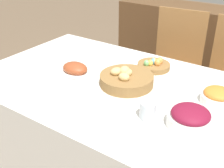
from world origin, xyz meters
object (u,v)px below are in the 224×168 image
(sideboard, at_px, (187,46))
(knife, at_px, (115,131))
(drinking_cup, at_px, (148,110))
(bread_basket, at_px, (126,79))
(egg_basket, at_px, (154,65))
(ham_platter, at_px, (75,69))
(carrot_bowl, at_px, (218,96))
(dinner_plate, at_px, (90,120))
(butter_dish, at_px, (78,89))
(fork, at_px, (68,111))
(chair_far_center, at_px, (174,66))
(spoon, at_px, (121,133))
(beet_salad_bowl, at_px, (190,118))

(sideboard, relative_size, knife, 8.60)
(knife, relative_size, drinking_cup, 1.99)
(drinking_cup, bearing_deg, bread_basket, 139.10)
(egg_basket, bearing_deg, ham_platter, -138.81)
(egg_basket, xyz_separation_m, carrot_bowl, (0.47, -0.19, 0.01))
(dinner_plate, xyz_separation_m, butter_dish, (-0.23, 0.18, 0.01))
(sideboard, xyz_separation_m, egg_basket, (0.23, -1.33, 0.32))
(ham_platter, xyz_separation_m, butter_dish, (0.18, -0.18, -0.01))
(fork, xyz_separation_m, knife, (0.29, 0.00, 0.00))
(chair_far_center, bearing_deg, spoon, -83.41)
(bread_basket, relative_size, knife, 1.78)
(chair_far_center, height_order, beet_salad_bowl, chair_far_center)
(egg_basket, xyz_separation_m, drinking_cup, (0.23, -0.53, 0.02))
(beet_salad_bowl, distance_m, knife, 0.35)
(dinner_plate, bearing_deg, ham_platter, 138.36)
(egg_basket, xyz_separation_m, butter_dish, (-0.21, -0.52, -0.01))
(sideboard, distance_m, spoon, 2.10)
(carrot_bowl, bearing_deg, ham_platter, -169.91)
(chair_far_center, height_order, knife, chair_far_center)
(butter_dish, bearing_deg, carrot_bowl, 26.07)
(bread_basket, relative_size, egg_basket, 1.48)
(chair_far_center, distance_m, beet_salad_bowl, 1.19)
(butter_dish, bearing_deg, drinking_cup, -0.73)
(knife, bearing_deg, fork, -176.60)
(chair_far_center, relative_size, beet_salad_bowl, 4.59)
(spoon, bearing_deg, knife, 176.60)
(ham_platter, height_order, knife, ham_platter)
(carrot_bowl, bearing_deg, beet_salad_bowl, -99.24)
(knife, xyz_separation_m, butter_dish, (-0.37, 0.18, 0.01))
(carrot_bowl, relative_size, spoon, 1.00)
(ham_platter, relative_size, drinking_cup, 2.99)
(ham_platter, bearing_deg, fork, -54.29)
(sideboard, height_order, drinking_cup, sideboard)
(knife, bearing_deg, sideboard, 104.40)
(sideboard, height_order, beet_salad_bowl, sideboard)
(bread_basket, height_order, egg_basket, bread_basket)
(dinner_plate, height_order, fork, dinner_plate)
(chair_far_center, relative_size, fork, 5.49)
(ham_platter, distance_m, butter_dish, 0.26)
(chair_far_center, xyz_separation_m, bread_basket, (0.04, -0.87, 0.26))
(beet_salad_bowl, bearing_deg, bread_basket, 158.72)
(bread_basket, bearing_deg, egg_basket, 83.54)
(bread_basket, xyz_separation_m, fork, (-0.10, -0.41, -0.04))
(knife, bearing_deg, egg_basket, 106.42)
(egg_basket, bearing_deg, spoon, -74.69)
(sideboard, height_order, butter_dish, sideboard)
(sideboard, distance_m, knife, 2.10)
(chair_far_center, relative_size, spoon, 5.49)
(fork, height_order, knife, same)
(dinner_plate, height_order, spoon, dinner_plate)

